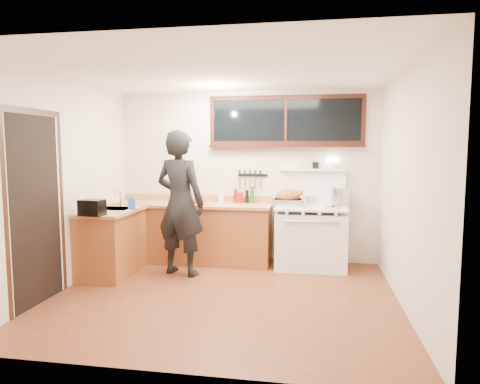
% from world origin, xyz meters
% --- Properties ---
extents(ground_plane, '(4.00, 3.50, 0.02)m').
position_xyz_m(ground_plane, '(0.00, 0.00, -0.01)').
color(ground_plane, '#572917').
extents(room_shell, '(4.10, 3.60, 2.65)m').
position_xyz_m(room_shell, '(0.00, 0.00, 1.65)').
color(room_shell, beige).
rests_on(room_shell, ground).
extents(counter_back, '(2.44, 0.64, 1.00)m').
position_xyz_m(counter_back, '(-0.80, 1.45, 0.45)').
color(counter_back, brown).
rests_on(counter_back, ground).
extents(counter_left, '(0.64, 1.09, 0.90)m').
position_xyz_m(counter_left, '(-1.70, 0.62, 0.45)').
color(counter_left, brown).
rests_on(counter_left, ground).
extents(sink_unit, '(0.50, 0.45, 0.37)m').
position_xyz_m(sink_unit, '(-1.68, 0.70, 0.85)').
color(sink_unit, white).
rests_on(sink_unit, counter_left).
extents(vintage_stove, '(1.02, 0.74, 1.59)m').
position_xyz_m(vintage_stove, '(1.00, 1.41, 0.47)').
color(vintage_stove, white).
rests_on(vintage_stove, ground).
extents(back_window, '(2.32, 0.13, 0.77)m').
position_xyz_m(back_window, '(0.60, 1.72, 2.06)').
color(back_window, black).
rests_on(back_window, room_shell).
extents(left_doorway, '(0.02, 1.04, 2.17)m').
position_xyz_m(left_doorway, '(-1.99, -0.55, 1.09)').
color(left_doorway, black).
rests_on(left_doorway, ground).
extents(knife_strip, '(0.46, 0.03, 0.28)m').
position_xyz_m(knife_strip, '(0.08, 1.73, 1.31)').
color(knife_strip, black).
rests_on(knife_strip, room_shell).
extents(man, '(0.83, 0.66, 1.98)m').
position_xyz_m(man, '(-0.77, 0.78, 0.99)').
color(man, black).
rests_on(man, ground).
extents(soap_bottle, '(0.13, 0.13, 0.21)m').
position_xyz_m(soap_bottle, '(-1.43, 0.70, 1.01)').
color(soap_bottle, blue).
rests_on(soap_bottle, counter_left).
extents(toaster, '(0.31, 0.23, 0.20)m').
position_xyz_m(toaster, '(-1.70, 0.12, 1.00)').
color(toaster, black).
rests_on(toaster, counter_left).
extents(cutting_board, '(0.46, 0.41, 0.14)m').
position_xyz_m(cutting_board, '(-0.73, 1.31, 0.95)').
color(cutting_board, '#B87A49').
rests_on(cutting_board, counter_back).
extents(roast_turkey, '(0.49, 0.36, 0.25)m').
position_xyz_m(roast_turkey, '(0.67, 1.42, 1.00)').
color(roast_turkey, silver).
rests_on(roast_turkey, vintage_stove).
extents(stockpot, '(0.36, 0.36, 0.26)m').
position_xyz_m(stockpot, '(1.42, 1.55, 1.03)').
color(stockpot, silver).
rests_on(stockpot, vintage_stove).
extents(saucepan, '(0.19, 0.29, 0.12)m').
position_xyz_m(saucepan, '(0.99, 1.69, 0.96)').
color(saucepan, silver).
rests_on(saucepan, vintage_stove).
extents(pot_lid, '(0.25, 0.25, 0.04)m').
position_xyz_m(pot_lid, '(1.30, 1.31, 0.91)').
color(pot_lid, silver).
rests_on(pot_lid, vintage_stove).
extents(coffee_tin, '(0.12, 0.11, 0.16)m').
position_xyz_m(coffee_tin, '(-0.08, 1.62, 0.98)').
color(coffee_tin, maroon).
rests_on(coffee_tin, counter_back).
extents(pitcher, '(0.11, 0.11, 0.18)m').
position_xyz_m(pitcher, '(-0.38, 1.62, 0.99)').
color(pitcher, white).
rests_on(pitcher, counter_back).
extents(bottle_cluster, '(0.32, 0.06, 0.25)m').
position_xyz_m(bottle_cluster, '(-0.01, 1.63, 1.01)').
color(bottle_cluster, black).
rests_on(bottle_cluster, counter_back).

